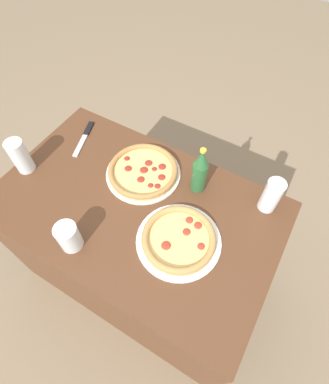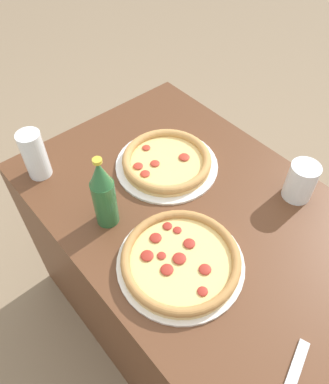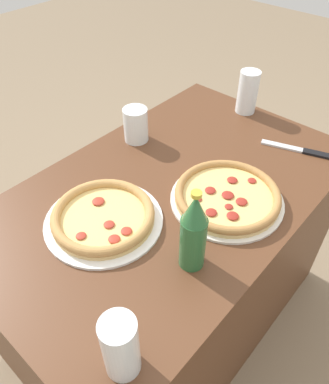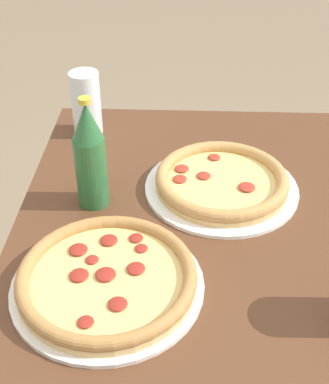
{
  "view_description": "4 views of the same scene",
  "coord_description": "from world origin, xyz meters",
  "px_view_note": "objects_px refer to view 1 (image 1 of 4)",
  "views": [
    {
      "loc": [
        -0.42,
        0.48,
        1.72
      ],
      "look_at": [
        -0.08,
        -0.08,
        0.76
      ],
      "focal_mm": 28.0,
      "sensor_mm": 36.0,
      "label": 1
    },
    {
      "loc": [
        0.39,
        -0.49,
        1.53
      ],
      "look_at": [
        -0.1,
        -0.07,
        0.78
      ],
      "focal_mm": 35.0,
      "sensor_mm": 36.0,
      "label": 2
    },
    {
      "loc": [
        -0.62,
        -0.52,
        1.44
      ],
      "look_at": [
        -0.09,
        -0.05,
        0.78
      ],
      "focal_mm": 35.0,
      "sensor_mm": 36.0,
      "label": 3
    },
    {
      "loc": [
        0.67,
        -0.03,
        1.35
      ],
      "look_at": [
        -0.11,
        -0.07,
        0.78
      ],
      "focal_mm": 50.0,
      "sensor_mm": 36.0,
      "label": 4
    }
  ],
  "objects_px": {
    "beer_bottle": "(200,171)",
    "knife": "(84,137)",
    "glass_lemonade": "(21,157)",
    "pizza_salami": "(179,239)",
    "pizza_veggie": "(143,171)",
    "glass_mango_juice": "(271,197)",
    "glass_water": "(69,237)"
  },
  "relations": [
    {
      "from": "pizza_veggie",
      "to": "beer_bottle",
      "type": "distance_m",
      "value": 0.25
    },
    {
      "from": "pizza_salami",
      "to": "beer_bottle",
      "type": "bearing_deg",
      "value": -78.59
    },
    {
      "from": "pizza_salami",
      "to": "pizza_veggie",
      "type": "bearing_deg",
      "value": -35.17
    },
    {
      "from": "glass_lemonade",
      "to": "knife",
      "type": "height_order",
      "value": "glass_lemonade"
    },
    {
      "from": "pizza_veggie",
      "to": "knife",
      "type": "distance_m",
      "value": 0.36
    },
    {
      "from": "pizza_salami",
      "to": "beer_bottle",
      "type": "distance_m",
      "value": 0.27
    },
    {
      "from": "knife",
      "to": "glass_water",
      "type": "bearing_deg",
      "value": 124.51
    },
    {
      "from": "glass_mango_juice",
      "to": "glass_water",
      "type": "bearing_deg",
      "value": 42.78
    },
    {
      "from": "glass_lemonade",
      "to": "glass_mango_juice",
      "type": "distance_m",
      "value": 1.02
    },
    {
      "from": "knife",
      "to": "glass_mango_juice",
      "type": "bearing_deg",
      "value": -175.48
    },
    {
      "from": "pizza_veggie",
      "to": "glass_water",
      "type": "xyz_separation_m",
      "value": [
        0.05,
        0.4,
        0.03
      ]
    },
    {
      "from": "beer_bottle",
      "to": "pizza_veggie",
      "type": "bearing_deg",
      "value": 13.71
    },
    {
      "from": "beer_bottle",
      "to": "glass_water",
      "type": "bearing_deg",
      "value": 58.75
    },
    {
      "from": "glass_mango_juice",
      "to": "knife",
      "type": "bearing_deg",
      "value": 4.52
    },
    {
      "from": "knife",
      "to": "beer_bottle",
      "type": "bearing_deg",
      "value": -178.64
    },
    {
      "from": "pizza_salami",
      "to": "beer_bottle",
      "type": "xyz_separation_m",
      "value": [
        0.05,
        -0.25,
        0.09
      ]
    },
    {
      "from": "glass_lemonade",
      "to": "glass_water",
      "type": "distance_m",
      "value": 0.44
    },
    {
      "from": "glass_lemonade",
      "to": "knife",
      "type": "distance_m",
      "value": 0.3
    },
    {
      "from": "pizza_salami",
      "to": "glass_lemonade",
      "type": "height_order",
      "value": "glass_lemonade"
    },
    {
      "from": "pizza_salami",
      "to": "beer_bottle",
      "type": "relative_size",
      "value": 1.38
    },
    {
      "from": "pizza_veggie",
      "to": "glass_lemonade",
      "type": "bearing_deg",
      "value": 26.83
    },
    {
      "from": "glass_water",
      "to": "knife",
      "type": "distance_m",
      "value": 0.54
    },
    {
      "from": "glass_water",
      "to": "glass_mango_juice",
      "type": "bearing_deg",
      "value": -137.22
    },
    {
      "from": "pizza_salami",
      "to": "knife",
      "type": "distance_m",
      "value": 0.68
    },
    {
      "from": "pizza_veggie",
      "to": "glass_mango_juice",
      "type": "distance_m",
      "value": 0.52
    },
    {
      "from": "pizza_veggie",
      "to": "beer_bottle",
      "type": "xyz_separation_m",
      "value": [
        -0.23,
        -0.06,
        0.09
      ]
    },
    {
      "from": "glass_lemonade",
      "to": "glass_water",
      "type": "relative_size",
      "value": 1.35
    },
    {
      "from": "beer_bottle",
      "to": "knife",
      "type": "height_order",
      "value": "beer_bottle"
    },
    {
      "from": "glass_lemonade",
      "to": "knife",
      "type": "bearing_deg",
      "value": -109.75
    },
    {
      "from": "pizza_salami",
      "to": "glass_lemonade",
      "type": "relative_size",
      "value": 2.01
    },
    {
      "from": "glass_mango_juice",
      "to": "beer_bottle",
      "type": "distance_m",
      "value": 0.28
    },
    {
      "from": "pizza_veggie",
      "to": "pizza_salami",
      "type": "xyz_separation_m",
      "value": [
        -0.28,
        0.2,
        0.0
      ]
    }
  ]
}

